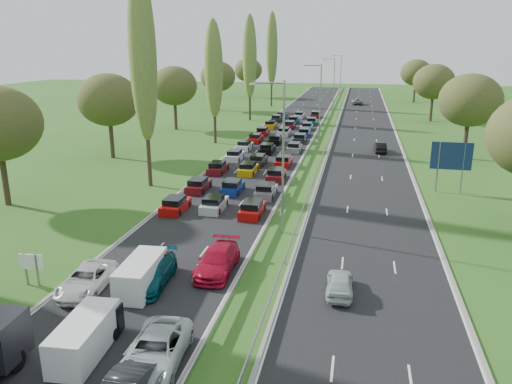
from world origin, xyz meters
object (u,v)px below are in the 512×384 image
Objects in this scene: near_car_2 at (87,280)px; direction_sign at (451,158)px; white_van_front at (87,335)px; white_van_rear at (143,273)px; info_sign at (31,265)px.

near_car_2 is 0.99× the size of direction_sign.
white_van_rear is (-0.17, 6.87, 0.02)m from white_van_front.
info_sign is at bearing -136.77° from direction_sign.
near_car_2 is 3.75m from info_sign.
direction_sign is (25.10, 27.04, 2.84)m from near_car_2.
white_van_rear is at bearing 12.64° from near_car_2.
white_van_rear is 0.92× the size of direction_sign.
direction_sign is at bearing 46.62° from white_van_rear.
direction_sign is at bearing 42.39° from near_car_2.
info_sign is at bearing 175.85° from near_car_2.
near_car_2 is 6.78m from white_van_front.
white_van_rear is at bearing 8.60° from info_sign.
near_car_2 is 37.00m from direction_sign.
direction_sign is at bearing 43.23° from info_sign.
info_sign is 0.40× the size of direction_sign.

